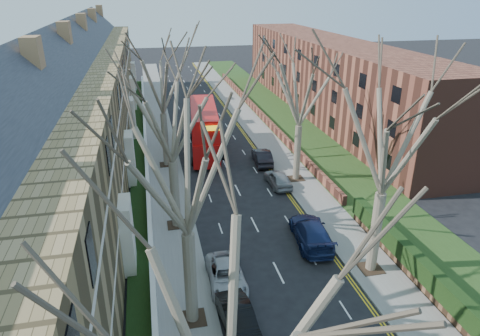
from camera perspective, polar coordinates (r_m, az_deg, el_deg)
pavement_left at (r=53.47m, az=-10.76°, el=4.78°), size 3.00×102.00×0.12m
pavement_right at (r=55.03m, az=1.86°, el=5.70°), size 3.00×102.00×0.12m
terrace_left at (r=44.74m, az=-20.70°, el=7.46°), size 9.70×78.00×13.60m
flats_right at (r=61.21m, az=11.65°, el=11.77°), size 13.97×54.00×10.00m
wall_hedge_right at (r=25.39m, az=28.11°, el=-17.19°), size 0.70×24.00×1.80m
front_wall_left at (r=45.71m, az=-12.42°, el=2.24°), size 0.30×78.00×1.00m
grass_verge_right at (r=56.25m, az=6.33°, el=6.05°), size 6.00×102.00×0.06m
tree_left_near at (r=10.95m, az=-2.01°, el=-19.90°), size 9.80×9.80×13.73m
tree_left_mid at (r=19.21m, az=-7.55°, el=1.97°), size 10.50×10.50×14.71m
tree_left_far at (r=28.84m, az=-9.44°, el=8.33°), size 10.15×10.15×14.22m
tree_left_dist at (r=40.51m, az=-10.62°, el=12.90°), size 10.50×10.50×14.71m
tree_right_mid at (r=24.62m, az=19.50°, el=5.56°), size 10.50×10.50×14.71m
tree_right_far at (r=36.93m, az=8.19°, el=11.60°), size 10.15×10.15×14.22m
double_decker_bus at (r=45.61m, az=-4.79°, el=5.03°), size 3.79×11.86×4.85m
car_left_mid at (r=23.12m, az=-0.16°, el=-19.68°), size 1.82×4.41×1.42m
car_left_far at (r=26.12m, az=-1.84°, el=-14.10°), size 2.22×4.62×1.27m
car_right_near at (r=30.19m, az=9.48°, el=-8.44°), size 2.86×5.75×1.61m
car_right_mid at (r=38.13m, az=5.10°, el=-1.42°), size 1.79×4.12×1.38m
car_right_far at (r=42.83m, az=2.98°, el=1.50°), size 1.92×4.53×1.45m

